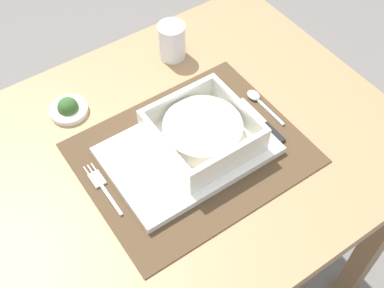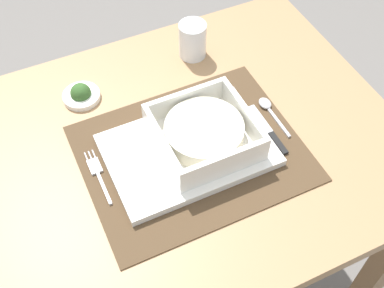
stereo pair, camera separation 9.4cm
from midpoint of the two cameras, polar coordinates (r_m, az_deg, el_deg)
The scene contains 10 objects.
ground_plane at distance 1.60m, azimuth -2.59°, elevation -16.05°, with size 6.00×6.00×0.00m, color slate.
dining_table at distance 1.06m, azimuth -3.74°, elevation -3.99°, with size 0.87×0.69×0.71m.
placemat at distance 0.96m, azimuth -2.79°, elevation -1.22°, with size 0.42×0.34×0.00m, color #4C3823.
serving_plate at distance 0.95m, azimuth -3.39°, elevation -1.00°, with size 0.31×0.21×0.02m, color white.
porridge_bowl at distance 0.94m, azimuth -1.63°, elevation 1.21°, with size 0.18×0.18×0.06m.
fork at distance 0.93m, azimuth -13.28°, elevation -4.83°, with size 0.02×0.13×0.00m.
spoon at distance 1.04m, azimuth 4.97°, elevation 5.06°, with size 0.02×0.11×0.01m.
butter_knife at distance 1.00m, azimuth 5.68°, elevation 2.28°, with size 0.01×0.14×0.01m.
drinking_glass at distance 1.13m, azimuth -4.76°, elevation 11.47°, with size 0.06×0.06×0.08m.
condiment_saucer at distance 1.06m, azimuth -16.54°, elevation 3.77°, with size 0.08×0.08×0.04m.
Camera 1 is at (-0.32, -0.50, 1.48)m, focal length 46.26 mm.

